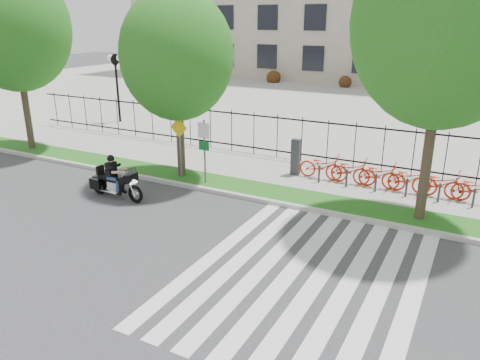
% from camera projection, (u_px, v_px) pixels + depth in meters
% --- Properties ---
extents(ground, '(120.00, 120.00, 0.00)m').
position_uv_depth(ground, '(155.00, 237.00, 14.21)').
color(ground, '#343436').
rests_on(ground, ground).
extents(curb, '(60.00, 0.20, 0.15)m').
position_uv_depth(curb, '(222.00, 193.00, 17.60)').
color(curb, '#ACA9A2').
rests_on(curb, ground).
extents(grass_verge, '(60.00, 1.50, 0.15)m').
position_uv_depth(grass_verge, '(233.00, 186.00, 18.31)').
color(grass_verge, '#1B5415').
rests_on(grass_verge, ground).
extents(sidewalk, '(60.00, 3.50, 0.15)m').
position_uv_depth(sidewalk, '(260.00, 169.00, 20.39)').
color(sidewalk, gray).
rests_on(sidewalk, ground).
extents(plaza, '(80.00, 34.00, 0.10)m').
position_uv_depth(plaza, '(362.00, 106.00, 35.04)').
color(plaza, gray).
rests_on(plaza, ground).
extents(crosswalk_stripes, '(5.70, 8.00, 0.01)m').
position_uv_depth(crosswalk_stripes, '(304.00, 276.00, 12.07)').
color(crosswalk_stripes, silver).
rests_on(crosswalk_stripes, ground).
extents(iron_fence, '(30.00, 0.06, 2.00)m').
position_uv_depth(iron_fence, '(277.00, 136.00, 21.50)').
color(iron_fence, black).
rests_on(iron_fence, sidewalk).
extents(lamp_post_left, '(1.06, 0.70, 4.25)m').
position_uv_depth(lamp_post_left, '(116.00, 71.00, 28.47)').
color(lamp_post_left, black).
rests_on(lamp_post_left, ground).
extents(street_tree_0, '(5.08, 5.08, 8.64)m').
position_uv_depth(street_tree_0, '(14.00, 28.00, 21.49)').
color(street_tree_0, '#33271B').
rests_on(street_tree_0, grass_verge).
extents(street_tree_1, '(4.36, 4.36, 7.32)m').
position_uv_depth(street_tree_1, '(177.00, 55.00, 17.77)').
color(street_tree_1, '#33271B').
rests_on(street_tree_1, grass_verge).
extents(street_tree_2, '(5.34, 5.34, 9.10)m').
position_uv_depth(street_tree_2, '(446.00, 23.00, 13.23)').
color(street_tree_2, '#33271B').
rests_on(street_tree_2, grass_verge).
extents(bike_share_station, '(7.87, 0.89, 1.50)m').
position_uv_depth(bike_share_station, '(392.00, 176.00, 17.51)').
color(bike_share_station, '#2D2D33').
rests_on(bike_share_station, sidewalk).
extents(sign_pole_regulatory, '(0.50, 0.09, 2.50)m').
position_uv_depth(sign_pole_regulatory, '(204.00, 144.00, 17.91)').
color(sign_pole_regulatory, '#59595B').
rests_on(sign_pole_regulatory, grass_verge).
extents(sign_pole_warning, '(0.78, 0.09, 2.49)m').
position_uv_depth(sign_pole_warning, '(180.00, 140.00, 18.42)').
color(sign_pole_warning, '#59595B').
rests_on(sign_pole_warning, grass_verge).
extents(motorcycle_rider, '(2.55, 0.77, 1.96)m').
position_uv_depth(motorcycle_rider, '(116.00, 181.00, 17.09)').
color(motorcycle_rider, black).
rests_on(motorcycle_rider, ground).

